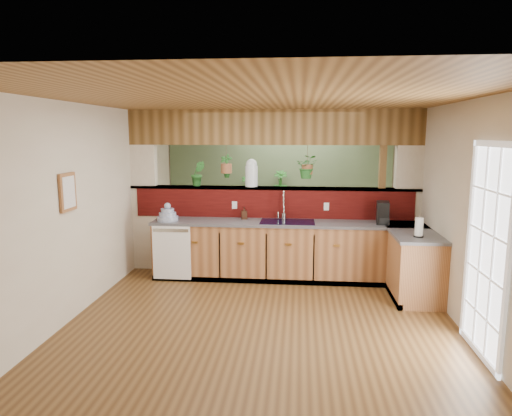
# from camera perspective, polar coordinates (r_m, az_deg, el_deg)

# --- Properties ---
(ground) EXTENTS (4.60, 7.00, 0.01)m
(ground) POSITION_cam_1_polar(r_m,az_deg,el_deg) (6.28, 1.27, -11.49)
(ground) COLOR brown
(ground) RESTS_ON ground
(ceiling) EXTENTS (4.60, 7.00, 0.01)m
(ceiling) POSITION_cam_1_polar(r_m,az_deg,el_deg) (5.88, 1.36, 12.92)
(ceiling) COLOR brown
(ceiling) RESTS_ON ground
(wall_back) EXTENTS (4.60, 0.02, 2.60)m
(wall_back) POSITION_cam_1_polar(r_m,az_deg,el_deg) (9.41, 2.88, 3.63)
(wall_back) COLOR beige
(wall_back) RESTS_ON ground
(wall_front) EXTENTS (4.60, 0.02, 2.60)m
(wall_front) POSITION_cam_1_polar(r_m,az_deg,el_deg) (2.57, -4.57, -11.93)
(wall_front) COLOR beige
(wall_front) RESTS_ON ground
(wall_left) EXTENTS (0.02, 7.00, 2.60)m
(wall_left) POSITION_cam_1_polar(r_m,az_deg,el_deg) (6.53, -19.27, 0.60)
(wall_left) COLOR beige
(wall_left) RESTS_ON ground
(wall_right) EXTENTS (0.02, 7.00, 2.60)m
(wall_right) POSITION_cam_1_polar(r_m,az_deg,el_deg) (6.22, 22.96, -0.03)
(wall_right) COLOR beige
(wall_right) RESTS_ON ground
(pass_through_partition) EXTENTS (4.60, 0.21, 2.60)m
(pass_through_partition) POSITION_cam_1_polar(r_m,az_deg,el_deg) (7.29, 2.32, 1.11)
(pass_through_partition) COLOR beige
(pass_through_partition) RESTS_ON ground
(pass_through_ledge) EXTENTS (4.60, 0.21, 0.04)m
(pass_through_ledge) POSITION_cam_1_polar(r_m,az_deg,el_deg) (7.27, 2.09, 2.51)
(pass_through_ledge) COLOR brown
(pass_through_ledge) RESTS_ON ground
(header_beam) EXTENTS (4.60, 0.15, 0.55)m
(header_beam) POSITION_cam_1_polar(r_m,az_deg,el_deg) (7.22, 2.14, 10.06)
(header_beam) COLOR brown
(header_beam) RESTS_ON ground
(sage_backwall) EXTENTS (4.55, 0.02, 2.55)m
(sage_backwall) POSITION_cam_1_polar(r_m,az_deg,el_deg) (9.39, 2.87, 3.61)
(sage_backwall) COLOR #536A48
(sage_backwall) RESTS_ON ground
(countertop) EXTENTS (4.14, 1.52, 0.90)m
(countertop) POSITION_cam_1_polar(r_m,az_deg,el_deg) (6.97, 8.73, -5.61)
(countertop) COLOR brown
(countertop) RESTS_ON ground
(dishwasher) EXTENTS (0.58, 0.03, 0.82)m
(dishwasher) POSITION_cam_1_polar(r_m,az_deg,el_deg) (7.02, -10.51, -5.49)
(dishwasher) COLOR white
(dishwasher) RESTS_ON ground
(navy_sink) EXTENTS (0.82, 0.50, 0.18)m
(navy_sink) POSITION_cam_1_polar(r_m,az_deg,el_deg) (6.98, 3.94, -2.36)
(navy_sink) COLOR black
(navy_sink) RESTS_ON countertop
(french_door) EXTENTS (0.06, 1.02, 2.16)m
(french_door) POSITION_cam_1_polar(r_m,az_deg,el_deg) (5.05, 26.83, -5.21)
(french_door) COLOR white
(french_door) RESTS_ON ground
(framed_print) EXTENTS (0.04, 0.35, 0.45)m
(framed_print) POSITION_cam_1_polar(r_m,az_deg,el_deg) (5.77, -22.45, 1.84)
(framed_print) COLOR brown
(framed_print) RESTS_ON wall_left
(faucet) EXTENTS (0.20, 0.20, 0.46)m
(faucet) POSITION_cam_1_polar(r_m,az_deg,el_deg) (7.07, 3.46, 0.50)
(faucet) COLOR #B7B7B2
(faucet) RESTS_ON countertop
(dish_stack) EXTENTS (0.32, 0.32, 0.28)m
(dish_stack) POSITION_cam_1_polar(r_m,az_deg,el_deg) (7.13, -10.98, -0.89)
(dish_stack) COLOR #8B97B4
(dish_stack) RESTS_ON countertop
(soap_dispenser) EXTENTS (0.10, 0.11, 0.19)m
(soap_dispenser) POSITION_cam_1_polar(r_m,az_deg,el_deg) (7.14, -1.49, -0.64)
(soap_dispenser) COLOR #3B2115
(soap_dispenser) RESTS_ON countertop
(coffee_maker) EXTENTS (0.18, 0.30, 0.33)m
(coffee_maker) POSITION_cam_1_polar(r_m,az_deg,el_deg) (7.03, 15.56, -0.68)
(coffee_maker) COLOR black
(coffee_maker) RESTS_ON countertop
(paper_towel) EXTENTS (0.13, 0.13, 0.27)m
(paper_towel) POSITION_cam_1_polar(r_m,az_deg,el_deg) (6.28, 19.71, -2.32)
(paper_towel) COLOR black
(paper_towel) RESTS_ON countertop
(glass_jar) EXTENTS (0.20, 0.20, 0.44)m
(glass_jar) POSITION_cam_1_polar(r_m,az_deg,el_deg) (7.27, -0.57, 4.43)
(glass_jar) COLOR silver
(glass_jar) RESTS_ON pass_through_ledge
(ledge_plant_left) EXTENTS (0.27, 0.24, 0.40)m
(ledge_plant_left) POSITION_cam_1_polar(r_m,az_deg,el_deg) (7.41, -7.26, 4.30)
(ledge_plant_left) COLOR #236022
(ledge_plant_left) RESTS_ON pass_through_ledge
(hanging_plant_a) EXTENTS (0.22, 0.18, 0.49)m
(hanging_plant_a) POSITION_cam_1_polar(r_m,az_deg,el_deg) (7.31, -3.74, 6.18)
(hanging_plant_a) COLOR brown
(hanging_plant_a) RESTS_ON header_beam
(hanging_plant_b) EXTENTS (0.36, 0.32, 0.48)m
(hanging_plant_b) POSITION_cam_1_polar(r_m,az_deg,el_deg) (7.21, 6.45, 6.41)
(hanging_plant_b) COLOR brown
(hanging_plant_b) RESTS_ON header_beam
(shelving_console) EXTENTS (1.54, 0.53, 1.01)m
(shelving_console) POSITION_cam_1_polar(r_m,az_deg,el_deg) (9.29, 1.36, -1.42)
(shelving_console) COLOR black
(shelving_console) RESTS_ON ground
(shelf_plant_a) EXTENTS (0.23, 0.17, 0.40)m
(shelf_plant_a) POSITION_cam_1_polar(r_m,az_deg,el_deg) (9.22, -1.18, 2.93)
(shelf_plant_a) COLOR #236022
(shelf_plant_a) RESTS_ON shelving_console
(shelf_plant_b) EXTENTS (0.29, 0.29, 0.49)m
(shelf_plant_b) POSITION_cam_1_polar(r_m,az_deg,el_deg) (9.16, 3.07, 3.16)
(shelf_plant_b) COLOR #236022
(shelf_plant_b) RESTS_ON shelving_console
(floor_plant) EXTENTS (0.79, 0.74, 0.71)m
(floor_plant) POSITION_cam_1_polar(r_m,az_deg,el_deg) (8.84, 5.82, -2.99)
(floor_plant) COLOR #236022
(floor_plant) RESTS_ON ground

